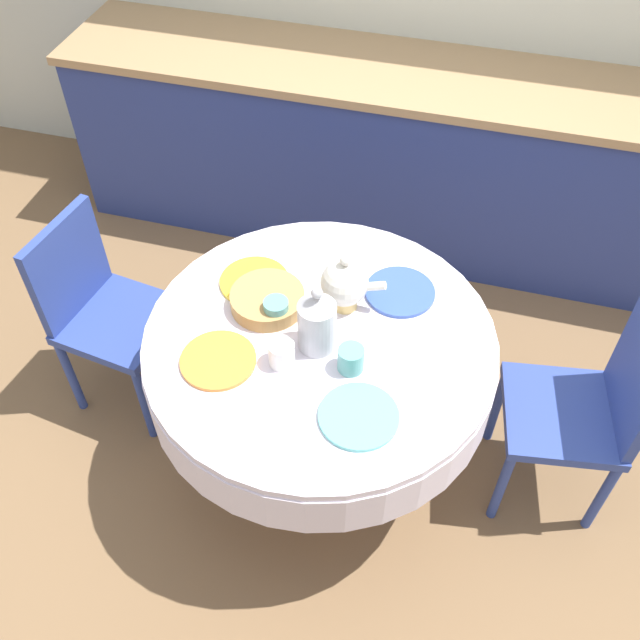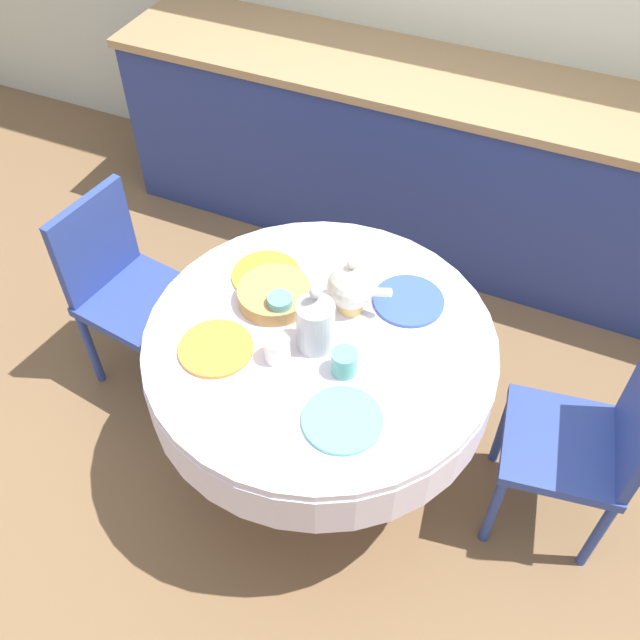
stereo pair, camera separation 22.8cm
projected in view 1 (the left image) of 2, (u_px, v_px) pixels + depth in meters
The scene contains 16 objects.
ground_plane at pixel (320, 456), 2.89m from camera, with size 12.00×12.00×0.00m, color brown.
kitchen_counter at pixel (399, 157), 3.51m from camera, with size 3.24×0.64×0.91m.
dining_table at pixel (320, 361), 2.44m from camera, with size 1.18×1.18×0.74m.
chair_left at pixel (587, 407), 2.45m from camera, with size 0.46×0.46×0.87m.
chair_right at pixel (102, 307), 2.78m from camera, with size 0.45×0.45×0.87m.
plate_near_left at pixel (218, 360), 2.27m from camera, with size 0.24×0.24×0.01m, color orange.
cup_near_left at pixel (282, 354), 2.24m from camera, with size 0.08×0.08×0.09m, color white.
plate_near_right at pixel (359, 416), 2.12m from camera, with size 0.24×0.24×0.01m, color #60BCB7.
cup_near_right at pixel (351, 359), 2.22m from camera, with size 0.08×0.08×0.09m, color #5BA39E.
plate_far_left at pixel (254, 281), 2.51m from camera, with size 0.24×0.24×0.01m, color yellow.
cup_far_left at pixel (276, 311), 2.36m from camera, with size 0.08×0.08×0.09m, color #5BA39E.
plate_far_right at pixel (400, 292), 2.47m from camera, with size 0.24×0.24×0.01m, color #3856AD.
cup_far_right at pixel (345, 297), 2.40m from camera, with size 0.08×0.08×0.09m, color #DBB766.
coffee_carafe at pixel (317, 322), 2.24m from camera, with size 0.12×0.12×0.26m.
teapot at pixel (345, 283), 2.38m from camera, with size 0.22×0.16×0.21m.
bread_basket at pixel (267, 300), 2.42m from camera, with size 0.25×0.25×0.06m, color #AD844C.
Camera 1 is at (0.41, -1.48, 2.51)m, focal length 40.00 mm.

